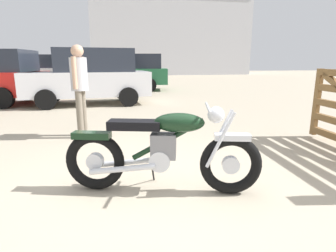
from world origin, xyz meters
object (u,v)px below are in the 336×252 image
at_px(red_hatchback_near, 90,76).
at_px(blue_hatchback_right, 53,70).
at_px(white_estate_far, 121,71).
at_px(vintage_motorcycle, 163,151).
at_px(bystander, 79,82).

bearing_deg(red_hatchback_near, blue_hatchback_right, -74.04).
bearing_deg(blue_hatchback_right, white_estate_far, -21.77).
distance_m(vintage_motorcycle, red_hatchback_near, 6.81).
xyz_separation_m(vintage_motorcycle, white_estate_far, (-0.33, 11.19, 0.49)).
bearing_deg(white_estate_far, vintage_motorcycle, 98.85).
bearing_deg(vintage_motorcycle, white_estate_far, 105.61).
bearing_deg(white_estate_far, bystander, 91.88).
xyz_separation_m(bystander, white_estate_far, (0.81, 8.72, -0.08)).
bearing_deg(red_hatchback_near, bystander, 87.61).
distance_m(bystander, blue_hatchback_right, 11.07).
relative_size(bystander, red_hatchback_near, 0.41).
xyz_separation_m(bystander, blue_hatchback_right, (-2.78, 10.72, -0.08)).
distance_m(blue_hatchback_right, red_hatchback_near, 7.01).
height_order(white_estate_far, red_hatchback_near, red_hatchback_near).
bearing_deg(red_hatchback_near, vintage_motorcycle, 96.10).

